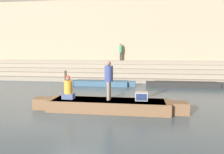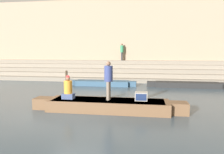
{
  "view_description": "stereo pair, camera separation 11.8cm",
  "coord_description": "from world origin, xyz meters",
  "views": [
    {
      "loc": [
        2.97,
        -9.26,
        2.67
      ],
      "look_at": [
        1.41,
        1.44,
        1.41
      ],
      "focal_mm": 35.0,
      "sensor_mm": 36.0,
      "label": 1
    },
    {
      "loc": [
        3.08,
        -9.24,
        2.67
      ],
      "look_at": [
        1.41,
        1.44,
        1.41
      ],
      "focal_mm": 35.0,
      "sensor_mm": 36.0,
      "label": 2
    }
  ],
  "objects": [
    {
      "name": "moored_boat_distant",
      "position": [
        -0.34,
        7.52,
        0.21
      ],
      "size": [
        5.39,
        1.1,
        0.39
      ],
      "rotation": [
        0.0,
        0.0,
        0.01
      ],
      "color": "#33516B",
      "rests_on": "ground"
    },
    {
      "name": "rowboat_main",
      "position": [
        1.41,
        0.24,
        0.27
      ],
      "size": [
        6.95,
        1.46,
        0.51
      ],
      "rotation": [
        0.0,
        0.0,
        0.05
      ],
      "color": "brown",
      "rests_on": "ground"
    },
    {
      "name": "person_on_steps",
      "position": [
        0.66,
        12.62,
        2.76
      ],
      "size": [
        0.34,
        0.34,
        1.68
      ],
      "rotation": [
        0.0,
        0.0,
        6.09
      ],
      "color": "#28282D",
      "rests_on": "ghat_steps"
    },
    {
      "name": "ground_plane",
      "position": [
        0.0,
        0.0,
        0.0
      ],
      "size": [
        120.0,
        120.0,
        0.0
      ],
      "primitive_type": "plane",
      "color": "#3D4C56"
    },
    {
      "name": "person_rowing",
      "position": [
        -0.44,
        0.22,
        0.94
      ],
      "size": [
        0.53,
        0.41,
        1.09
      ],
      "rotation": [
        0.0,
        0.0,
        0.28
      ],
      "color": "#3D4C75",
      "rests_on": "rowboat_main"
    },
    {
      "name": "person_standing",
      "position": [
        1.43,
        0.29,
        1.5
      ],
      "size": [
        0.38,
        0.38,
        1.73
      ],
      "rotation": [
        0.0,
        0.0,
        -0.14
      ],
      "color": "#756656",
      "rests_on": "rowboat_main"
    },
    {
      "name": "moored_boat_shore",
      "position": [
        6.17,
        7.69,
        0.21
      ],
      "size": [
        5.99,
        1.1,
        0.39
      ],
      "rotation": [
        0.0,
        0.0,
        -0.08
      ],
      "color": "black",
      "rests_on": "ground"
    },
    {
      "name": "ghat_steps",
      "position": [
        0.0,
        11.61,
        0.66
      ],
      "size": [
        36.0,
        3.76,
        1.8
      ],
      "color": "gray",
      "rests_on": "ground"
    },
    {
      "name": "mooring_post",
      "position": [
        -2.84,
        6.36,
        0.63
      ],
      "size": [
        0.18,
        0.18,
        1.25
      ],
      "primitive_type": "cylinder",
      "color": "#473828",
      "rests_on": "ground"
    },
    {
      "name": "back_wall",
      "position": [
        0.0,
        13.59,
        3.96
      ],
      "size": [
        34.2,
        1.28,
        7.97
      ],
      "color": "tan",
      "rests_on": "ground"
    },
    {
      "name": "tv_set",
      "position": [
        2.89,
        0.36,
        0.7
      ],
      "size": [
        0.55,
        0.44,
        0.38
      ],
      "rotation": [
        0.0,
        0.0,
        -0.08
      ],
      "color": "#9E998E",
      "rests_on": "rowboat_main"
    }
  ]
}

